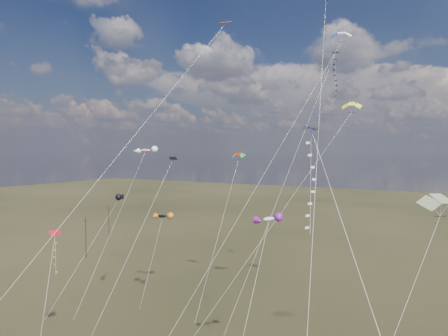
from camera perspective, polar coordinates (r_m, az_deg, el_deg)
The scene contains 16 objects.
utility_pole_near at distance 84.30m, azimuth -19.14°, elevation -9.30°, with size 1.40×0.20×8.00m.
utility_pole_far at distance 99.43m, azimuth -16.14°, elevation -7.46°, with size 1.40×0.20×8.00m.
diamond_black_high at distance 56.55m, azimuth 14.86°, elevation 11.10°, with size 7.44×21.52×34.70m.
diamond_navy_tall at distance 46.50m, azimuth 14.35°, elevation 20.57°, with size 9.15×37.26×42.26m.
diamond_black_mid at distance 46.08m, azimuth -10.48°, elevation -5.62°, with size 1.49×15.35×20.39m.
diamond_red_low at distance 44.73m, azimuth -23.02°, elevation -11.66°, with size 5.95×7.45×13.01m.
diamond_navy_right at distance 23.54m, azimuth 13.10°, elevation -3.98°, with size 12.69×15.70×22.61m.
diamond_orange_center at distance 32.89m, azimuth -12.28°, elevation 5.23°, with size 13.37×25.18×33.01m.
parafoil_yellow at distance 53.55m, azimuth 17.66°, elevation 8.55°, with size 14.54×18.68×27.66m.
parafoil_blue_white at distance 46.97m, azimuth 16.24°, elevation 17.69°, with size 14.65×18.35×34.38m.
parafoil_striped at distance 28.37m, azimuth 28.51°, elevation -3.95°, with size 6.99×9.82×18.81m.
parafoil_tricolor at distance 58.69m, azimuth 2.05°, elevation 1.91°, with size 2.04×13.06×21.18m.
novelty_black_orange at distance 60.72m, azimuth -8.81°, elevation -6.83°, with size 3.51×8.58×11.92m.
novelty_orange_black at distance 56.11m, azimuth -14.78°, elevation -4.08°, with size 5.60×10.05×15.35m.
novelty_white_purple at distance 36.46m, azimuth 6.41°, elevation -7.36°, with size 2.05×9.98×15.44m.
novelty_redwhite_stripe at distance 63.52m, azimuth -11.21°, elevation 2.43°, with size 4.01×15.87×21.77m.
Camera 1 is at (23.90, -24.63, 21.15)m, focal length 32.00 mm.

